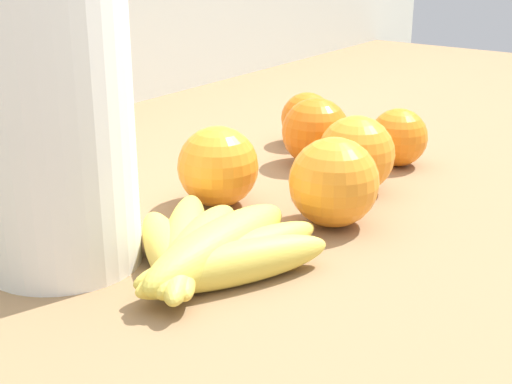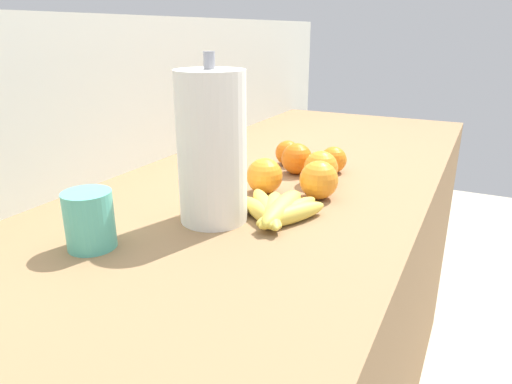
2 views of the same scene
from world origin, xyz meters
The scene contains 11 objects.
counter centered at (0.00, 0.00, 0.46)m, with size 1.96×0.73×0.92m, color olive.
wall_back centered at (0.00, 0.39, 0.65)m, with size 2.36×0.06×1.30m, color silver.
banana_bunch centered at (-0.24, -0.11, 0.94)m, with size 0.19×0.19×0.04m.
orange_center centered at (-0.11, -0.02, 0.96)m, with size 0.08×0.08×0.08m, color orange.
orange_right centered at (0.06, -0.03, 0.96)m, with size 0.08×0.08×0.08m, color orange.
orange_back_left centered at (0.00, -0.11, 0.96)m, with size 0.08×0.08×0.08m, color orange.
orange_back_right centered at (0.11, -0.11, 0.95)m, with size 0.07×0.07×0.07m, color orange.
orange_front centered at (0.12, 0.02, 0.95)m, with size 0.07×0.07×0.07m, color orange.
orange_far_right centered at (-0.09, -0.14, 0.96)m, with size 0.08×0.08×0.08m, color orange.
paper_towel_roll centered at (-0.29, 0.00, 1.06)m, with size 0.13×0.13×0.31m.
mug centered at (-0.49, 0.12, 0.97)m, with size 0.08×0.08×0.10m, color #56BFAC.
Camera 2 is at (-0.99, -0.44, 1.27)m, focal length 32.43 mm.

